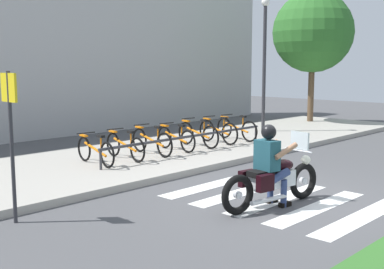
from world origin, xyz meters
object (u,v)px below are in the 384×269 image
rider (270,160)px  bicycle_4 (198,134)px  tree_near_rack (313,32)px  bicycle_2 (152,141)px  bicycle_3 (176,138)px  bicycle_0 (95,151)px  bicycle_1 (125,146)px  bicycle_5 (218,131)px  street_sign (10,120)px  motorcycle (273,180)px  street_lamp (264,54)px  bike_rack (190,137)px  bicycle_6 (236,129)px

rider → bicycle_4: bearing=56.0°
rider → tree_near_rack: bearing=27.2°
bicycle_2 → bicycle_3: bearing=0.0°
rider → bicycle_2: 4.85m
bicycle_0 → bicycle_1: (0.87, -0.00, 0.00)m
bicycle_3 → bicycle_5: bicycle_5 is taller
bicycle_5 → street_sign: 7.91m
rider → bicycle_1: 4.68m
motorcycle → bicycle_2: 4.84m
bicycle_3 → bicycle_5: 1.75m
street_lamp → street_sign: street_lamp is taller
bicycle_1 → bicycle_5: 3.50m
bicycle_4 → bike_rack: bearing=-147.7°
rider → bicycle_3: 5.17m
bicycle_0 → bicycle_4: bearing=-0.0°
bicycle_4 → rider: bearing=-124.0°
rider → bicycle_6: 6.74m
bicycle_1 → bicycle_2: size_ratio=0.97×
motorcycle → bicycle_4: motorcycle is taller
rider → motorcycle: bearing=-11.8°
bicycle_1 → street_sign: street_sign is taller
bicycle_1 → bicycle_5: (3.50, -0.00, 0.02)m
bicycle_4 → bicycle_0: bearing=180.0°
bike_rack → street_sign: street_sign is taller
bicycle_1 → bicycle_2: 0.87m
bicycle_1 → street_lamp: size_ratio=0.36×
bicycle_1 → bicycle_2: bicycle_2 is taller
rider → bicycle_4: rider is taller
bike_rack → street_lamp: street_lamp is taller
bicycle_2 → bike_rack: 1.04m
bicycle_6 → tree_near_rack: size_ratio=0.32×
bicycle_0 → tree_near_rack: bearing=5.2°
bicycle_0 → bicycle_6: size_ratio=0.97×
bicycle_4 → bicycle_5: (0.87, -0.00, -0.00)m
bicycle_6 → bike_rack: (-2.63, -0.55, 0.07)m
rider → bike_rack: rider is taller
bicycle_2 → street_lamp: size_ratio=0.37×
bicycle_5 → bicycle_3: bearing=180.0°
bicycle_2 → motorcycle: bearing=-105.7°
street_lamp → rider: bearing=-143.6°
motorcycle → bicycle_4: 5.57m
bicycle_1 → street_lamp: street_lamp is taller
bicycle_1 → bike_rack: (1.75, -0.55, 0.09)m
bicycle_2 → street_lamp: (5.79, 0.64, 2.32)m
bicycle_6 → tree_near_rack: 7.04m
motorcycle → bicycle_3: motorcycle is taller
bicycle_4 → tree_near_rack: (7.91, 1.04, 3.24)m
rider → street_lamp: size_ratio=0.31×
bicycle_1 → bicycle_3: 1.75m
street_sign → tree_near_rack: bearing=12.8°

